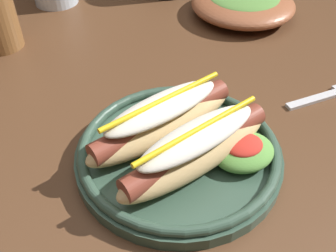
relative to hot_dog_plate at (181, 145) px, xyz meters
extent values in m
cube|color=#51331E|center=(-0.04, 0.11, -0.04)|extent=(1.45, 1.09, 0.04)
cylinder|color=#51331E|center=(0.59, 0.57, -0.41)|extent=(0.06, 0.06, 0.70)
cylinder|color=#334C3D|center=(0.00, 0.00, -0.02)|extent=(0.24, 0.24, 0.02)
torus|color=#334C3D|center=(0.00, 0.00, -0.01)|extent=(0.23, 0.23, 0.01)
ellipsoid|color=tan|center=(0.00, -0.03, 0.01)|extent=(0.21, 0.10, 0.04)
cylinder|color=brown|center=(0.00, -0.03, 0.02)|extent=(0.19, 0.07, 0.03)
ellipsoid|color=silver|center=(0.00, -0.03, 0.04)|extent=(0.16, 0.08, 0.02)
cylinder|color=yellow|center=(0.00, -0.03, 0.05)|extent=(0.16, 0.05, 0.01)
ellipsoid|color=tan|center=(-0.01, 0.03, 0.01)|extent=(0.21, 0.10, 0.04)
cylinder|color=brown|center=(-0.01, 0.03, 0.02)|extent=(0.19, 0.07, 0.03)
ellipsoid|color=silver|center=(-0.01, 0.03, 0.04)|extent=(0.16, 0.08, 0.02)
cylinder|color=yellow|center=(-0.01, 0.03, 0.05)|extent=(0.16, 0.05, 0.01)
ellipsoid|color=#5B9942|center=(0.06, -0.04, 0.00)|extent=(0.07, 0.06, 0.02)
ellipsoid|color=red|center=(0.06, -0.04, 0.01)|extent=(0.04, 0.04, 0.01)
cube|color=silver|center=(0.22, 0.03, -0.02)|extent=(0.09, 0.01, 0.00)
ellipsoid|color=brown|center=(0.26, 0.29, 0.00)|extent=(0.19, 0.19, 0.04)
camera|label=1|loc=(-0.14, -0.28, 0.32)|focal=42.33mm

